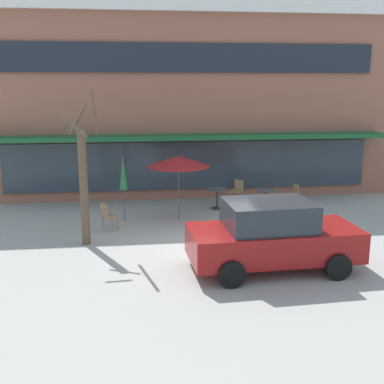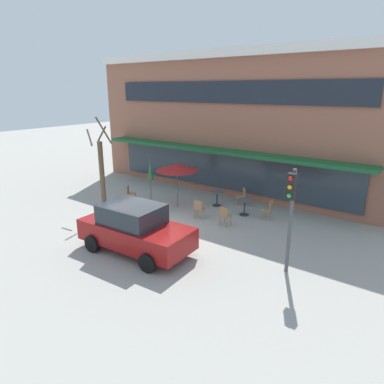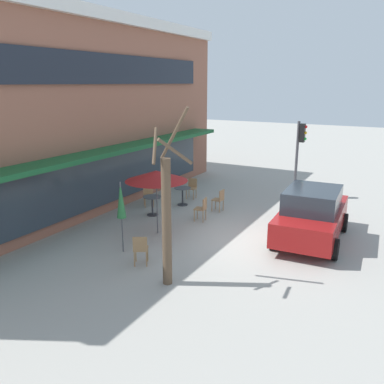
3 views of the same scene
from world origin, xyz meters
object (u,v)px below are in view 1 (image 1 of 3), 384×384
object	(u,v)px
cafe_table_streetside	(265,196)
cafe_chair_0	(107,215)
patio_umbrella_green_folded	(123,174)
cafe_chair_4	(293,194)
cafe_chair_1	(237,209)
cafe_chair_2	(237,189)
patio_umbrella_cream_folded	(178,161)
cafe_table_near_wall	(217,195)
cafe_chair_3	(278,208)
parked_sedan	(272,236)
street_tree	(84,182)

from	to	relation	value
cafe_table_streetside	cafe_chair_0	size ratio (longest dim) A/B	0.85
patio_umbrella_green_folded	cafe_chair_4	distance (m)	6.42
cafe_chair_0	cafe_chair_1	world-z (taller)	same
cafe_chair_2	patio_umbrella_cream_folded	bearing A→B (deg)	-139.94
cafe_table_near_wall	patio_umbrella_cream_folded	bearing A→B (deg)	-140.89
cafe_chair_3	parked_sedan	world-z (taller)	parked_sedan
cafe_chair_4	street_tree	distance (m)	8.13
cafe_chair_3	parked_sedan	xyz separation A→B (m)	(-1.37, -3.94, 0.35)
cafe_chair_0	cafe_chair_1	size ratio (longest dim) A/B	1.00
patio_umbrella_green_folded	cafe_chair_2	size ratio (longest dim) A/B	2.47
patio_umbrella_green_folded	street_tree	world-z (taller)	street_tree
cafe_table_streetside	cafe_chair_0	xyz separation A→B (m)	(-5.64, -1.90, 0.01)
cafe_table_streetside	cafe_table_near_wall	bearing A→B (deg)	168.63
patio_umbrella_green_folded	parked_sedan	xyz separation A→B (m)	(3.73, -4.80, -0.75)
patio_umbrella_cream_folded	patio_umbrella_green_folded	bearing A→B (deg)	178.70
cafe_table_streetside	street_tree	distance (m)	7.06
cafe_chair_3	patio_umbrella_cream_folded	bearing A→B (deg)	165.87
patio_umbrella_cream_folded	cafe_chair_3	bearing A→B (deg)	-14.13
cafe_chair_0	street_tree	size ratio (longest dim) A/B	0.20
patio_umbrella_cream_folded	street_tree	xyz separation A→B (m)	(-2.90, -2.24, -0.17)
cafe_table_near_wall	cafe_chair_1	distance (m)	2.04
cafe_chair_1	street_tree	bearing A→B (deg)	-162.75
cafe_chair_0	street_tree	bearing A→B (deg)	-113.59
cafe_chair_1	cafe_chair_4	size ratio (longest dim) A/B	1.00
cafe_table_streetside	cafe_chair_2	world-z (taller)	cafe_chair_2
street_tree	cafe_chair_1	bearing A→B (deg)	17.25
cafe_table_near_wall	cafe_chair_1	world-z (taller)	cafe_chair_1
cafe_table_streetside	patio_umbrella_cream_folded	size ratio (longest dim) A/B	0.35
patio_umbrella_cream_folded	street_tree	size ratio (longest dim) A/B	0.49
cafe_table_near_wall	patio_umbrella_green_folded	xyz separation A→B (m)	(-3.38, -1.21, 1.11)
cafe_table_near_wall	cafe_chair_3	world-z (taller)	cafe_chair_3
cafe_table_streetside	cafe_chair_0	distance (m)	5.95
patio_umbrella_cream_folded	parked_sedan	world-z (taller)	patio_umbrella_cream_folded
cafe_table_streetside	parked_sedan	xyz separation A→B (m)	(-1.39, -5.66, 0.36)
patio_umbrella_cream_folded	cafe_chair_2	distance (m)	3.58
cafe_table_streetside	cafe_chair_4	bearing A→B (deg)	8.53
patio_umbrella_cream_folded	cafe_chair_4	distance (m)	4.77
cafe_table_near_wall	cafe_chair_2	distance (m)	1.27
parked_sedan	patio_umbrella_green_folded	bearing A→B (deg)	127.86
cafe_chair_0	cafe_chair_2	size ratio (longest dim) A/B	1.00
cafe_chair_3	street_tree	xyz separation A→B (m)	(-6.16, -1.42, 1.33)
cafe_table_near_wall	parked_sedan	world-z (taller)	parked_sedan
patio_umbrella_cream_folded	cafe_chair_3	size ratio (longest dim) A/B	2.47
parked_sedan	cafe_chair_4	bearing A→B (deg)	66.66
patio_umbrella_cream_folded	cafe_chair_3	world-z (taller)	patio_umbrella_cream_folded
cafe_chair_0	cafe_chair_3	bearing A→B (deg)	1.80
patio_umbrella_green_folded	cafe_chair_1	distance (m)	3.95
patio_umbrella_green_folded	parked_sedan	distance (m)	6.12
cafe_chair_2	cafe_chair_3	bearing A→B (deg)	-75.33
cafe_table_near_wall	parked_sedan	size ratio (longest dim) A/B	0.18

